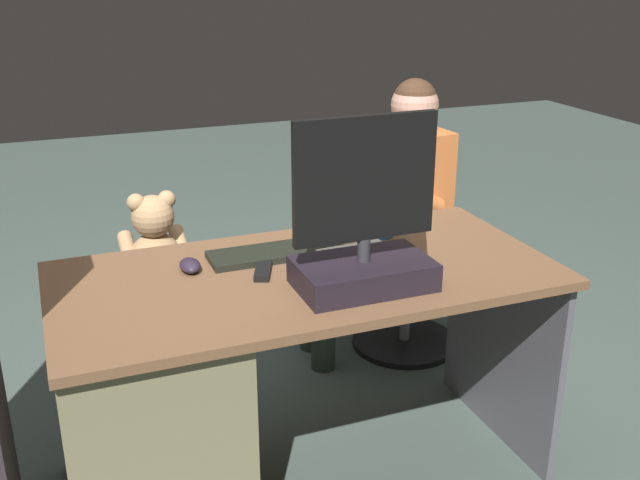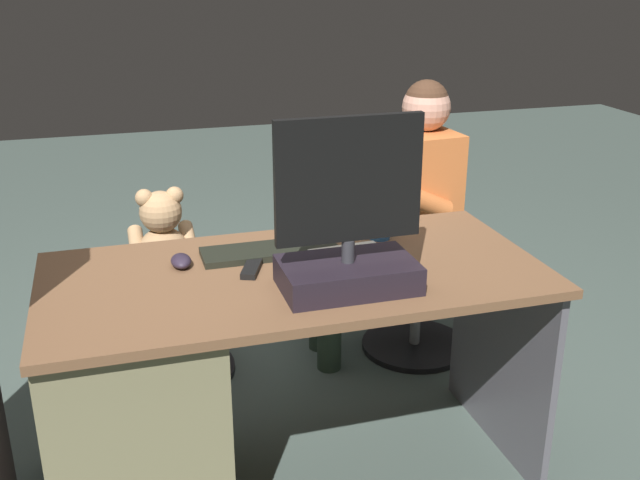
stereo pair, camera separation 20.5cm
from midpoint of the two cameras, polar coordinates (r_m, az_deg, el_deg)
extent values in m
plane|color=#45534D|center=(2.80, -5.50, -13.64)|extent=(10.00, 10.00, 0.00)
cube|color=brown|center=(2.19, -3.77, -2.77)|extent=(1.46, 0.72, 0.03)
cube|color=#797452|center=(2.28, -15.59, -12.83)|extent=(0.47, 0.66, 0.69)
cube|color=#56545C|center=(2.62, 11.47, -7.69)|extent=(0.02, 0.64, 0.69)
cube|color=black|center=(2.06, 0.48, -2.63)|extent=(0.37, 0.23, 0.08)
cylinder|color=#333338|center=(2.03, 0.48, -0.80)|extent=(0.04, 0.04, 0.06)
cube|color=black|center=(1.97, 0.50, 4.67)|extent=(0.40, 0.02, 0.34)
cube|color=#19598C|center=(1.98, 0.35, 4.77)|extent=(0.37, 0.00, 0.31)
cube|color=black|center=(2.30, -5.88, -0.99)|extent=(0.42, 0.14, 0.02)
ellipsoid|color=#2B2232|center=(2.22, -12.55, -1.95)|extent=(0.06, 0.10, 0.04)
cylinder|color=#3372BF|center=(2.43, 2.39, 1.36)|extent=(0.07, 0.07, 0.10)
cube|color=black|center=(2.18, -7.06, -2.28)|extent=(0.10, 0.16, 0.02)
cube|color=beige|center=(2.19, 1.23, -1.93)|extent=(0.24, 0.31, 0.02)
cylinder|color=black|center=(3.10, -13.58, -10.18)|extent=(0.50, 0.50, 0.03)
cylinder|color=gray|center=(3.02, -13.87, -7.21)|extent=(0.04, 0.04, 0.34)
cylinder|color=maroon|center=(2.93, -14.21, -3.77)|extent=(0.38, 0.38, 0.06)
ellipsoid|color=tan|center=(2.88, -14.44, -1.38)|extent=(0.19, 0.16, 0.20)
sphere|color=tan|center=(2.82, -14.73, 1.73)|extent=(0.16, 0.16, 0.16)
sphere|color=beige|center=(2.89, -14.89, 1.91)|extent=(0.06, 0.06, 0.06)
sphere|color=tan|center=(2.81, -13.73, 3.02)|extent=(0.07, 0.07, 0.07)
sphere|color=tan|center=(2.80, -15.97, 2.74)|extent=(0.07, 0.07, 0.07)
cylinder|color=tan|center=(2.91, -12.72, -0.13)|extent=(0.06, 0.15, 0.10)
cylinder|color=tan|center=(2.89, -16.50, -0.63)|extent=(0.06, 0.15, 0.10)
cylinder|color=tan|center=(3.01, -13.64, -1.73)|extent=(0.07, 0.12, 0.07)
cylinder|color=tan|center=(3.00, -15.56, -1.99)|extent=(0.07, 0.12, 0.07)
cylinder|color=black|center=(3.29, 4.66, -7.76)|extent=(0.45, 0.45, 0.03)
cylinder|color=gray|center=(3.20, 4.76, -4.90)|extent=(0.04, 0.04, 0.34)
cylinder|color=#2A626C|center=(3.12, 4.87, -1.61)|extent=(0.38, 0.38, 0.06)
cube|color=#CC6C34|center=(3.02, 5.04, 3.58)|extent=(0.23, 0.34, 0.53)
sphere|color=tan|center=(2.94, 5.26, 10.20)|extent=(0.19, 0.19, 0.19)
sphere|color=#462D1E|center=(2.93, 5.27, 10.56)|extent=(0.17, 0.17, 0.17)
cylinder|color=#CC6C34|center=(2.77, 3.72, 3.73)|extent=(0.42, 0.11, 0.25)
cylinder|color=#CC6C34|center=(3.13, 1.20, 5.78)|extent=(0.42, 0.11, 0.25)
cylinder|color=#304434|center=(2.96, 1.94, -1.77)|extent=(0.40, 0.14, 0.11)
cylinder|color=#304434|center=(3.01, -1.72, -6.26)|extent=(0.10, 0.10, 0.42)
cylinder|color=#304434|center=(3.12, 0.91, -0.57)|extent=(0.40, 0.14, 0.11)
cylinder|color=#304434|center=(3.16, -2.55, -4.86)|extent=(0.10, 0.10, 0.42)
camera|label=1|loc=(0.10, -92.30, -0.88)|focal=41.82mm
camera|label=2|loc=(0.10, 87.70, 0.88)|focal=41.82mm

